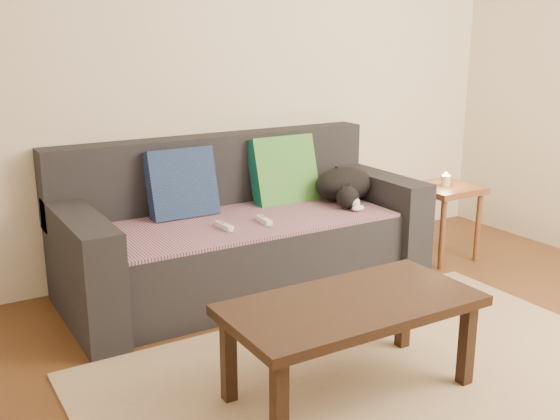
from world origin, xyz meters
The scene contains 13 objects.
ground centered at (0.00, 0.00, 0.00)m, with size 4.50×4.50×0.00m, color brown.
back_wall centered at (0.00, 2.00, 1.30)m, with size 4.50×0.04×2.60m, color beige.
sofa centered at (0.00, 1.57, 0.31)m, with size 2.10×0.94×0.87m.
throw_blanket centered at (0.00, 1.48, 0.43)m, with size 1.66×0.74×0.02m, color #3C2443.
cushion_navy centered at (-0.29, 1.74, 0.63)m, with size 0.40×0.10×0.40m, color #101B47.
cushion_green centered at (0.40, 1.74, 0.63)m, with size 0.43×0.11×0.43m, color #0D5949.
cat centered at (0.72, 1.52, 0.54)m, with size 0.51×0.50×0.21m.
wii_remote_a centered at (-0.21, 1.37, 0.46)m, with size 0.15×0.04×0.03m, color white.
wii_remote_b centered at (0.04, 1.35, 0.46)m, with size 0.15×0.04×0.03m, color white.
side_table centered at (1.39, 1.31, 0.41)m, with size 0.40×0.40×0.50m.
candle centered at (1.39, 1.31, 0.54)m, with size 0.06×0.06×0.09m.
rug centered at (0.00, 0.15, 0.01)m, with size 2.50×1.80×0.01m, color tan.
coffee_table centered at (-0.18, 0.25, 0.37)m, with size 1.06×0.53×0.42m.
Camera 1 is at (-1.70, -1.73, 1.49)m, focal length 42.00 mm.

